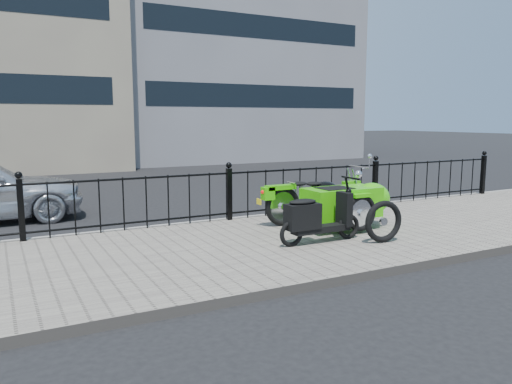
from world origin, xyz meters
TOP-DOWN VIEW (x-y plane):
  - ground at (0.00, 0.00)m, footprint 120.00×120.00m
  - sidewalk at (0.00, -0.50)m, footprint 30.00×3.80m
  - curb at (0.00, 1.44)m, footprint 30.00×0.10m
  - iron_fence at (0.00, 1.30)m, footprint 14.11×0.11m
  - building_grey at (7.00, 16.99)m, footprint 12.00×8.01m
  - motorcycle_sidecar at (1.48, -0.23)m, footprint 2.28×1.48m
  - scooter at (0.40, -0.93)m, footprint 1.45×0.42m
  - spare_tire at (1.33, -1.37)m, footprint 0.65×0.15m

SIDE VIEW (x-z plane):
  - ground at x=0.00m, z-range 0.00..0.00m
  - sidewalk at x=0.00m, z-range 0.00..0.12m
  - curb at x=0.00m, z-range 0.00..0.12m
  - spare_tire at x=1.33m, z-range 0.12..0.77m
  - scooter at x=0.40m, z-range 0.01..0.99m
  - iron_fence at x=0.00m, z-range 0.05..1.12m
  - motorcycle_sidecar at x=1.48m, z-range 0.10..1.09m
  - building_grey at x=7.00m, z-range 0.00..15.00m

